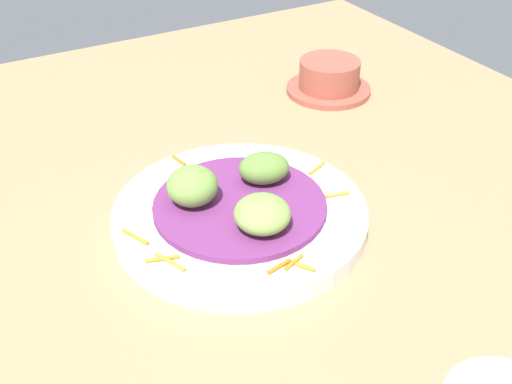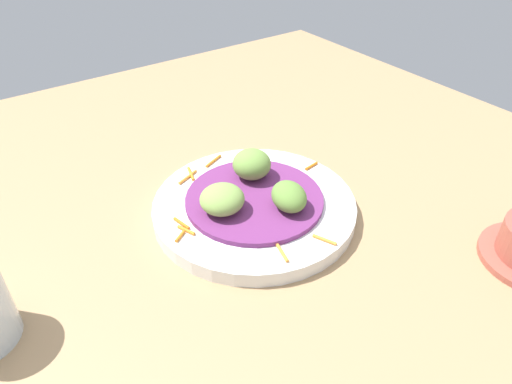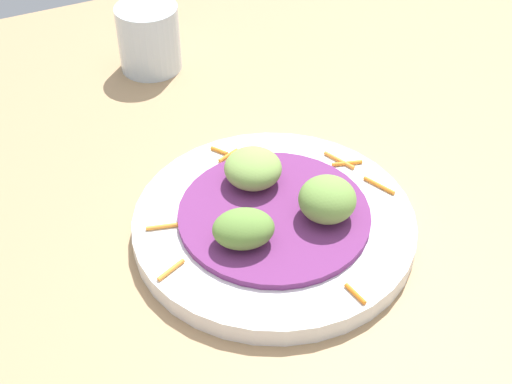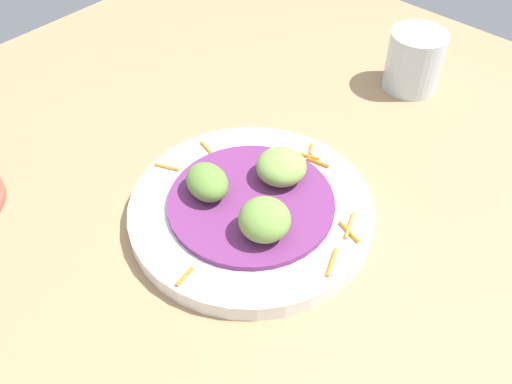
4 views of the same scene
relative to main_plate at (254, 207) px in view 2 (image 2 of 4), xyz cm
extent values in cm
cube|color=tan|center=(-0.57, -1.83, -1.99)|extent=(110.00, 110.00, 2.00)
cylinder|color=white|center=(0.00, 0.00, 0.00)|extent=(26.42, 26.42, 1.97)
cylinder|color=#702D6B|center=(0.00, 0.00, 1.33)|extent=(17.91, 17.91, 0.69)
cylinder|color=orange|center=(10.11, 0.17, 1.19)|extent=(1.27, 2.50, 0.40)
cylinder|color=orange|center=(11.22, 0.71, 1.19)|extent=(1.83, 1.38, 0.40)
cylinder|color=orange|center=(-0.51, -11.18, 1.19)|extent=(3.37, 1.73, 0.40)
cylinder|color=orange|center=(3.04, 9.49, 1.19)|extent=(1.34, 3.73, 0.40)
cylinder|color=orange|center=(-2.23, 11.03, 1.19)|extent=(1.55, 2.90, 0.40)
cylinder|color=orange|center=(-11.36, -2.21, 1.19)|extent=(2.47, 0.78, 0.40)
cylinder|color=orange|center=(4.51, -9.67, 1.19)|extent=(3.55, 1.77, 0.40)
cylinder|color=orange|center=(3.75, -10.14, 1.19)|extent=(1.27, 3.11, 0.40)
cylinder|color=orange|center=(9.96, -1.30, 1.19)|extent=(0.92, 2.76, 0.40)
ellipsoid|color=#84A851|center=(4.77, -0.10, 3.33)|extent=(6.40, 6.36, 3.31)
ellipsoid|color=olive|center=(-2.30, 4.18, 3.29)|extent=(5.71, 6.51, 3.23)
ellipsoid|color=#759E47|center=(-2.47, -4.08, 3.65)|extent=(6.27, 6.31, 3.95)
camera|label=1|loc=(46.69, -24.49, 39.29)|focal=44.33mm
camera|label=2|loc=(27.88, 39.47, 37.82)|focal=32.77mm
camera|label=3|loc=(-42.89, 22.43, 46.59)|focal=50.14mm
camera|label=4|loc=(-30.65, -28.52, 45.03)|focal=39.79mm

